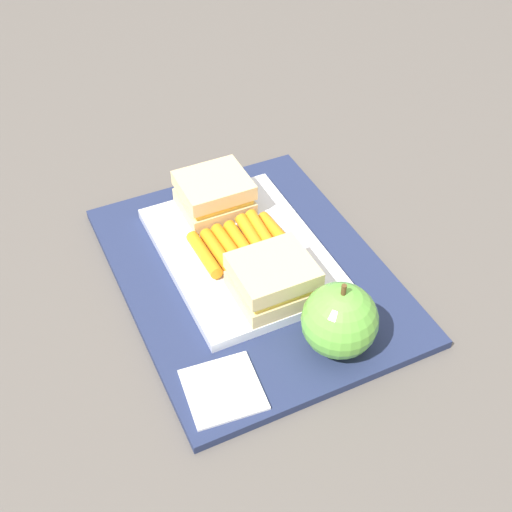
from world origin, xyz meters
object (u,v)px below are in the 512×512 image
object	(u,v)px
carrot_sticks_bundle	(241,244)
paper_napkin	(223,389)
sandwich_half_right	(273,279)
food_tray	(242,252)
apple	(340,320)
sandwich_half_left	(214,194)

from	to	relation	value
carrot_sticks_bundle	paper_napkin	world-z (taller)	carrot_sticks_bundle
sandwich_half_right	carrot_sticks_bundle	world-z (taller)	sandwich_half_right
food_tray	sandwich_half_right	distance (m)	0.08
sandwich_half_right	carrot_sticks_bundle	distance (m)	0.08
carrot_sticks_bundle	apple	size ratio (longest dim) A/B	1.19
carrot_sticks_bundle	paper_napkin	size ratio (longest dim) A/B	1.47
sandwich_half_left	carrot_sticks_bundle	bearing A→B (deg)	-0.17
food_tray	paper_napkin	distance (m)	0.18
carrot_sticks_bundle	apple	world-z (taller)	apple
paper_napkin	carrot_sticks_bundle	bearing A→B (deg)	150.07
carrot_sticks_bundle	apple	xyz separation A→B (m)	(0.16, 0.03, 0.02)
carrot_sticks_bundle	apple	bearing A→B (deg)	11.36
paper_napkin	sandwich_half_left	bearing A→B (deg)	158.77
food_tray	sandwich_half_right	bearing A→B (deg)	0.00
apple	sandwich_half_left	bearing A→B (deg)	-172.37
sandwich_half_right	food_tray	bearing A→B (deg)	180.00
apple	paper_napkin	bearing A→B (deg)	-89.47
carrot_sticks_bundle	apple	distance (m)	0.16
food_tray	sandwich_half_left	size ratio (longest dim) A/B	2.88
sandwich_half_right	apple	xyz separation A→B (m)	(0.08, 0.03, 0.00)
food_tray	apple	bearing A→B (deg)	11.30
sandwich_half_left	apple	size ratio (longest dim) A/B	0.93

